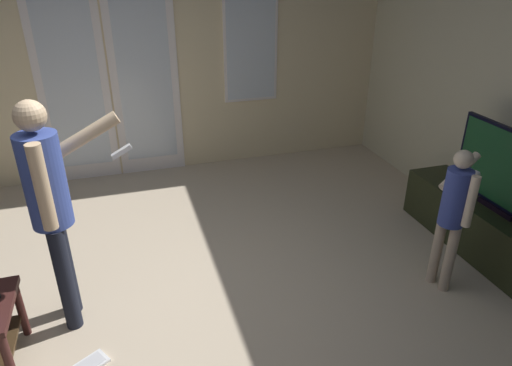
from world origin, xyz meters
TOP-DOWN VIEW (x-y plane):
  - ground_plane at (0.00, 0.00)m, footprint 6.28×5.43m
  - wall_back_with_doors at (0.03, 2.68)m, footprint 6.28×0.09m
  - tv_stand at (2.80, 0.03)m, footprint 0.42×1.79m
  - flat_screen_tv at (2.79, 0.03)m, footprint 0.08×1.01m
  - person_adult at (-0.48, 0.26)m, footprint 0.66×0.45m
  - person_child at (2.17, -0.17)m, footprint 0.45×0.37m

SIDE VIEW (x-z plane):
  - ground_plane at x=0.00m, z-range -0.02..0.00m
  - tv_stand at x=2.80m, z-range 0.00..0.44m
  - person_child at x=2.17m, z-range 0.11..1.23m
  - flat_screen_tv at x=2.79m, z-range 0.44..1.12m
  - person_adult at x=-0.48m, z-range 0.16..1.72m
  - wall_back_with_doors at x=0.03m, z-range -0.04..2.62m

